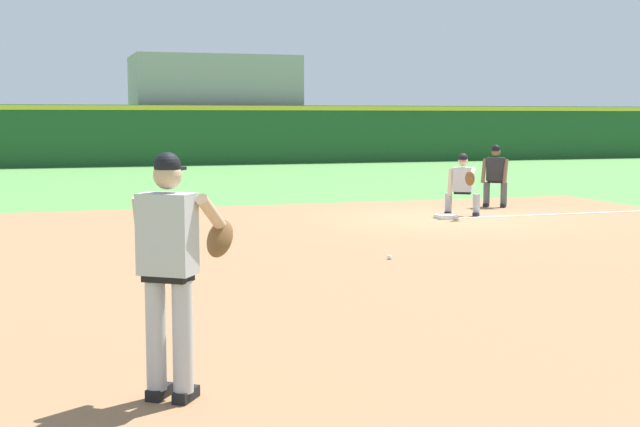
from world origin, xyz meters
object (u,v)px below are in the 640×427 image
at_px(baseball, 390,257).
at_px(first_baseman, 463,182).
at_px(umpire, 495,173).
at_px(pitcher, 172,261).
at_px(first_base_bag, 446,217).

xyz_separation_m(baseball, first_baseman, (3.65, 4.87, 0.69)).
bearing_deg(umpire, first_baseman, -136.69).
relative_size(pitcher, first_baseman, 1.39).
bearing_deg(first_baseman, umpire, 43.31).
height_order(first_base_bag, first_baseman, first_baseman).
bearing_deg(baseball, pitcher, -125.63).
relative_size(pitcher, umpire, 1.27).
bearing_deg(first_baseman, baseball, -126.88).
bearing_deg(pitcher, baseball, 54.37).
bearing_deg(pitcher, first_baseman, 53.78).
relative_size(first_base_bag, umpire, 0.26).
distance_m(baseball, first_baseman, 6.12).
bearing_deg(baseball, first_base_bag, 55.69).
height_order(pitcher, umpire, pitcher).
height_order(baseball, umpire, umpire).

